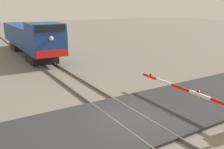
# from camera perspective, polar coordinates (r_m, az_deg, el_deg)

# --- Properties ---
(ground_plane) EXTENTS (160.00, 160.00, 0.00)m
(ground_plane) POSITION_cam_1_polar(r_m,az_deg,el_deg) (11.85, 3.84, -10.57)
(ground_plane) COLOR slate
(rail_track_left) EXTENTS (0.08, 80.00, 0.15)m
(rail_track_left) POSITION_cam_1_polar(r_m,az_deg,el_deg) (11.46, 0.86, -11.08)
(rail_track_left) COLOR #59544C
(rail_track_left) RESTS_ON ground_plane
(rail_track_right) EXTENTS (0.08, 80.00, 0.15)m
(rail_track_right) POSITION_cam_1_polar(r_m,az_deg,el_deg) (12.21, 6.64, -9.42)
(rail_track_right) COLOR #59544C
(rail_track_right) RESTS_ON ground_plane
(road_surface) EXTENTS (36.00, 5.18, 0.14)m
(road_surface) POSITION_cam_1_polar(r_m,az_deg,el_deg) (11.82, 3.85, -10.26)
(road_surface) COLOR #2D2D30
(road_surface) RESTS_ON ground_plane
(locomotive) EXTENTS (2.88, 15.62, 3.82)m
(locomotive) POSITION_cam_1_polar(r_m,az_deg,el_deg) (28.03, -18.64, 8.21)
(locomotive) COLOR black
(locomotive) RESTS_ON ground_plane
(crossing_gate) EXTENTS (0.36, 7.10, 1.22)m
(crossing_gate) POSITION_cam_1_polar(r_m,az_deg,el_deg) (12.36, 23.42, -6.81)
(crossing_gate) COLOR silver
(crossing_gate) RESTS_ON ground_plane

